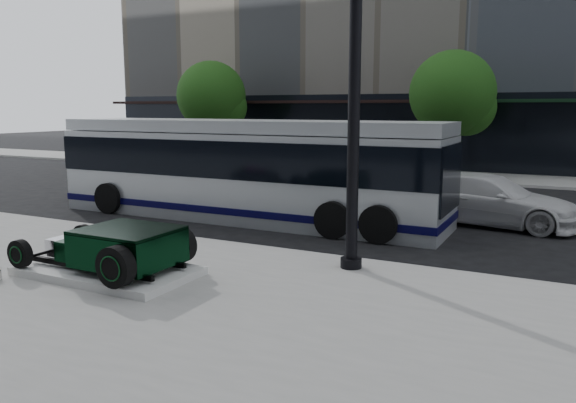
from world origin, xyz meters
The scene contains 8 objects.
ground centered at (0.00, 0.00, 0.00)m, with size 120.00×120.00×0.00m, color black.
sidewalk_far centered at (0.00, 14.00, 0.06)m, with size 70.00×4.00×0.12m, color gray.
street_trees centered at (1.15, 13.07, 3.77)m, with size 29.80×3.80×5.70m.
display_plinth centered at (-1.78, -5.36, 0.20)m, with size 3.40×1.80×0.15m, color silver.
hot_rod centered at (-1.45, -5.36, 0.70)m, with size 3.22×2.00×0.81m.
lamppost centered at (2.22, -2.79, 3.72)m, with size 0.43×0.43×7.80m.
transit_bus centered at (-2.66, 1.17, 1.49)m, with size 12.12×2.88×2.92m.
white_sedan centered at (3.99, 3.48, 0.71)m, with size 1.99×4.90×1.42m, color silver.
Camera 1 is at (6.03, -13.06, 3.29)m, focal length 35.00 mm.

